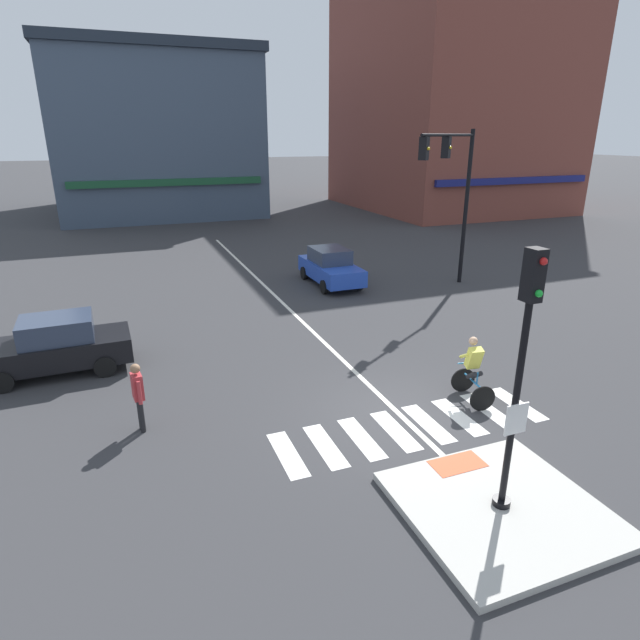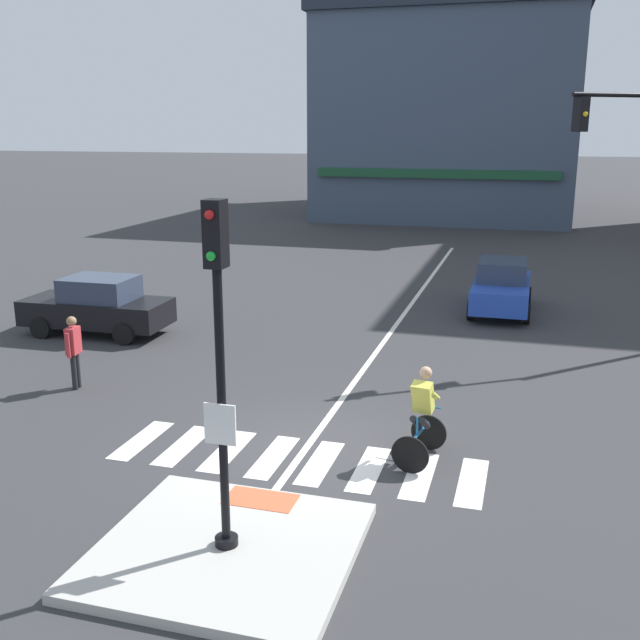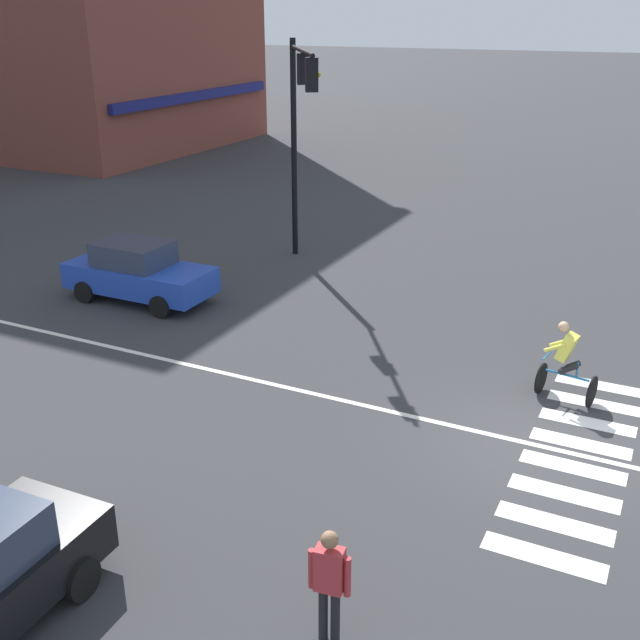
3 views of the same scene
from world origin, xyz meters
name	(u,v)px [view 2 (image 2 of 3)]	position (x,y,z in m)	size (l,w,h in m)	color
ground_plane	(306,446)	(0.00, 0.00, 0.00)	(300.00, 300.00, 0.00)	#333335
traffic_island	(227,549)	(0.00, -3.69, 0.07)	(3.46, 3.34, 0.15)	#B2AFA8
tactile_pad_front	(261,499)	(0.00, -2.37, 0.15)	(1.10, 0.60, 0.01)	#DB5B38
signal_pole	(219,347)	(0.00, -3.70, 2.98)	(0.44, 0.38, 4.69)	black
crosswalk_stripe_a	(142,440)	(-3.05, -0.60, 0.00)	(0.44, 1.80, 0.01)	silver
crosswalk_stripe_b	(184,445)	(-2.18, -0.60, 0.00)	(0.44, 1.80, 0.01)	silver
crosswalk_stripe_c	(228,451)	(-1.31, -0.60, 0.00)	(0.44, 1.80, 0.01)	silver
crosswalk_stripe_d	(273,457)	(-0.44, -0.60, 0.00)	(0.44, 1.80, 0.01)	silver
crosswalk_stripe_e	(320,463)	(0.44, -0.60, 0.00)	(0.44, 1.80, 0.01)	silver
crosswalk_stripe_f	(369,469)	(1.31, -0.60, 0.00)	(0.44, 1.80, 0.01)	silver
crosswalk_stripe_g	(419,475)	(2.18, -0.60, 0.00)	(0.44, 1.80, 0.01)	silver
crosswalk_stripe_h	(472,482)	(3.05, -0.60, 0.00)	(0.44, 1.80, 0.01)	silver
lane_centre_line	(402,317)	(0.02, 10.00, 0.00)	(0.14, 28.00, 0.01)	silver
building_corner_right	(455,116)	(-1.93, 40.68, 6.47)	(15.99, 18.80, 12.91)	#3D4C60
car_black_cross_left	(98,306)	(-7.92, 5.69, 0.81)	(4.15, 1.94, 1.64)	black
car_blue_eastbound_far	(502,287)	(2.90, 11.52, 0.81)	(1.85, 4.10, 1.64)	#2347B7
cyclist	(422,413)	(2.10, 0.04, 0.87)	(0.83, 1.18, 1.68)	black
pedestrian_at_curb_left	(74,346)	(-5.88, 1.55, 0.98)	(0.26, 0.55, 1.67)	black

